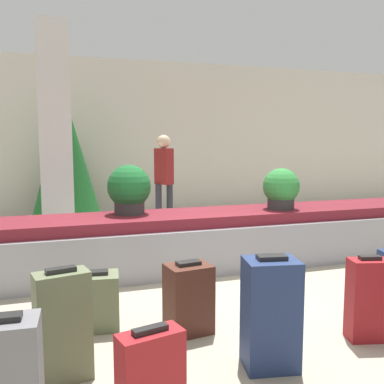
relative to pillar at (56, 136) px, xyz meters
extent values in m
plane|color=#9E937F|center=(1.53, -3.11, -1.60)|extent=(18.00, 18.00, 0.00)
cube|color=beige|center=(1.53, 2.52, 0.00)|extent=(18.00, 0.06, 3.20)
cube|color=gray|center=(1.53, -1.64, -1.33)|extent=(7.33, 0.96, 0.54)
cube|color=maroon|center=(1.53, -1.64, -0.99)|extent=(7.04, 0.80, 0.13)
cube|color=silver|center=(0.00, 0.00, 0.00)|extent=(0.45, 0.45, 3.20)
cube|color=maroon|center=(2.23, -3.90, -1.28)|extent=(0.33, 0.25, 0.63)
cube|color=black|center=(2.23, -3.90, -0.95)|extent=(0.17, 0.10, 0.03)
cube|color=#5B6647|center=(0.26, -3.05, -1.37)|extent=(0.40, 0.32, 0.45)
cube|color=black|center=(0.26, -3.05, -1.13)|extent=(0.21, 0.12, 0.03)
cube|color=#472319|center=(0.95, -3.35, -1.32)|extent=(0.38, 0.32, 0.55)
cube|color=black|center=(0.95, -3.35, -1.03)|extent=(0.20, 0.12, 0.03)
cube|color=#5B6647|center=(-0.02, -3.77, -1.24)|extent=(0.37, 0.25, 0.71)
cube|color=black|center=(-0.02, -3.77, -0.87)|extent=(0.19, 0.10, 0.03)
cube|color=slate|center=(-0.31, -4.28, -1.28)|extent=(0.37, 0.27, 0.65)
cube|color=black|center=(-0.31, -4.28, -0.94)|extent=(0.20, 0.10, 0.03)
cube|color=navy|center=(1.32, -4.03, -1.23)|extent=(0.40, 0.34, 0.75)
cube|color=black|center=(1.32, -4.03, -0.84)|extent=(0.21, 0.13, 0.03)
cube|color=maroon|center=(0.41, -4.39, -1.33)|extent=(0.38, 0.24, 0.53)
cube|color=black|center=(0.41, -4.39, -1.05)|extent=(0.20, 0.10, 0.03)
cylinder|color=#2D2D2D|center=(0.80, -1.50, -0.84)|extent=(0.36, 0.36, 0.18)
sphere|color=#195B28|center=(0.80, -1.50, -0.60)|extent=(0.51, 0.51, 0.51)
cylinder|color=#2D2D2D|center=(2.69, -1.72, -0.85)|extent=(0.34, 0.34, 0.16)
sphere|color=#2D7F38|center=(2.69, -1.72, -0.64)|extent=(0.46, 0.46, 0.46)
cylinder|color=#282833|center=(1.68, 0.70, -1.21)|extent=(0.11, 0.11, 0.78)
cylinder|color=#282833|center=(1.88, 0.70, -1.21)|extent=(0.11, 0.11, 0.78)
cube|color=maroon|center=(1.78, 0.70, -0.50)|extent=(0.30, 0.37, 0.62)
sphere|color=beige|center=(1.78, 0.70, -0.08)|extent=(0.23, 0.23, 0.23)
cylinder|color=#4C331E|center=(0.17, 1.67, -1.51)|extent=(0.16, 0.16, 0.18)
cone|color=#195623|center=(0.17, 1.67, -0.29)|extent=(1.22, 1.22, 2.25)
camera|label=1|loc=(-0.03, -6.49, -0.07)|focal=40.00mm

